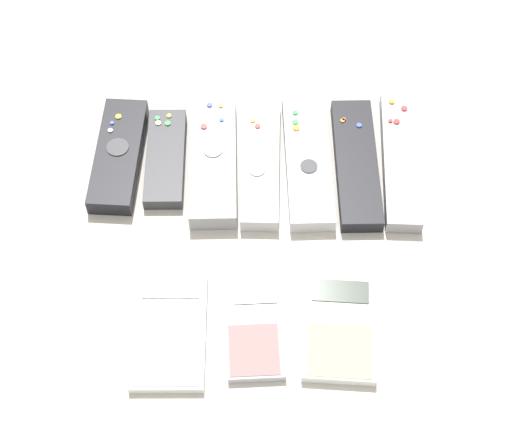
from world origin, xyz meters
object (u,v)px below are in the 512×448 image
object	(u,v)px
remote_2	(213,159)
remote_6	(400,160)
remote_3	(261,162)
remote_5	(356,164)
remote_4	(307,158)
calculator_1	(255,328)
calculator_0	(170,328)
remote_0	(119,155)
calculator_2	(340,328)
remote_1	(165,158)

from	to	relation	value
remote_2	remote_6	bearing A→B (deg)	-1.29
remote_3	remote_5	distance (m)	0.13
remote_4	remote_6	bearing A→B (deg)	-3.43
remote_2	calculator_1	bearing A→B (deg)	-78.54
remote_3	calculator_0	world-z (taller)	remote_3
remote_4	remote_0	bearing A→B (deg)	177.21
remote_4	calculator_0	size ratio (longest dim) A/B	1.39
calculator_0	calculator_2	distance (m)	0.20
remote_4	remote_5	size ratio (longest dim) A/B	1.09
remote_3	calculator_1	world-z (taller)	remote_3
remote_1	remote_4	bearing A→B (deg)	-0.88
remote_1	remote_4	size ratio (longest dim) A/B	0.69
remote_5	calculator_2	size ratio (longest dim) A/B	1.47
calculator_0	remote_6	bearing A→B (deg)	39.55
remote_0	calculator_0	distance (m)	0.26
remote_3	remote_6	distance (m)	0.18
calculator_1	calculator_2	bearing A→B (deg)	-3.02
remote_5	remote_6	bearing A→B (deg)	4.46
remote_2	remote_6	world-z (taller)	remote_2
remote_1	remote_2	xyz separation A→B (m)	(0.06, -0.00, 0.00)
remote_0	remote_2	xyz separation A→B (m)	(0.13, -0.01, 0.00)
remote_4	calculator_0	world-z (taller)	remote_4
remote_0	calculator_1	distance (m)	0.31
remote_5	calculator_0	world-z (taller)	remote_5
remote_6	calculator_2	world-z (taller)	remote_6
remote_0	remote_2	world-z (taller)	remote_2
remote_3	remote_5	bearing A→B (deg)	0.17
remote_1	remote_2	size ratio (longest dim) A/B	0.74
calculator_0	remote_2	bearing A→B (deg)	79.36
remote_3	calculator_2	bearing A→B (deg)	-67.77
remote_4	calculator_2	distance (m)	0.25
remote_0	calculator_0	bearing A→B (deg)	-68.62
remote_6	remote_5	bearing A→B (deg)	-172.06
remote_2	calculator_0	xyz separation A→B (m)	(-0.04, -0.24, -0.01)
remote_6	calculator_0	world-z (taller)	remote_6
remote_2	remote_4	distance (m)	0.12
remote_1	calculator_0	world-z (taller)	remote_1
remote_6	calculator_2	xyz separation A→B (m)	(-0.09, -0.24, -0.00)
remote_0	calculator_2	world-z (taller)	remote_0
remote_2	remote_3	distance (m)	0.06
remote_0	calculator_1	xyz separation A→B (m)	(0.18, -0.25, -0.01)
remote_1	calculator_2	xyz separation A→B (m)	(0.22, -0.24, -0.00)
remote_1	remote_5	size ratio (longest dim) A/B	0.75
calculator_1	remote_5	bearing A→B (deg)	57.73
calculator_0	calculator_2	size ratio (longest dim) A/B	1.14
remote_4	calculator_2	world-z (taller)	remote_4
remote_1	remote_6	bearing A→B (deg)	-1.30
remote_0	calculator_1	bearing A→B (deg)	-50.74
remote_0	remote_1	size ratio (longest dim) A/B	1.16
remote_4	calculator_2	xyz separation A→B (m)	(0.03, -0.24, -0.00)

